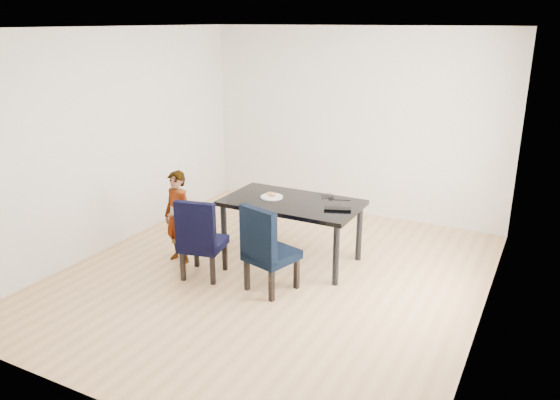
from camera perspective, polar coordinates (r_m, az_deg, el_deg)
The scene contains 14 objects.
floor at distance 6.28m, azimuth -0.85°, elevation -7.94°, with size 4.50×5.00×0.01m, color tan.
ceiling at distance 5.63m, azimuth -0.99°, elevation 17.63°, with size 4.50×5.00×0.01m, color white.
wall_back at distance 8.05m, azimuth 7.68°, elevation 7.98°, with size 4.50×0.01×2.70m, color white.
wall_front at distance 3.90m, azimuth -18.75°, elevation -4.12°, with size 4.50×0.01×2.70m, color silver.
wall_left at distance 7.13m, azimuth -17.15°, elevation 6.01°, with size 0.01×5.00×2.70m, color silver.
wall_right at distance 5.17m, azimuth 21.67°, elevation 1.01°, with size 0.01×5.00×2.70m, color white.
dining_table at distance 6.53m, azimuth 1.22°, elevation -3.22°, with size 1.60×0.90×0.75m, color black.
chair_left at distance 6.16m, azimuth -8.04°, elevation -3.84°, with size 0.45×0.47×0.94m, color black.
chair_right at distance 5.78m, azimuth -0.88°, elevation -4.99°, with size 0.46×0.48×0.97m, color black.
child at distance 6.54m, azimuth -10.63°, elevation -1.78°, with size 0.41×0.27×1.12m, color #FF9B15.
plate at distance 6.52m, azimuth -0.88°, elevation 0.32°, with size 0.27×0.27×0.01m, color silver.
sandwich at distance 6.52m, azimuth -0.93°, elevation 0.63°, with size 0.13×0.06×0.05m, color #BE8744.
laptop at distance 6.17m, azimuth 6.04°, elevation -0.80°, with size 0.30×0.19×0.02m, color black.
cable_tangle at distance 6.51m, azimuth 4.97°, elevation 0.17°, with size 0.13×0.13×0.01m, color black.
Camera 1 is at (2.68, -4.95, 2.77)m, focal length 35.00 mm.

